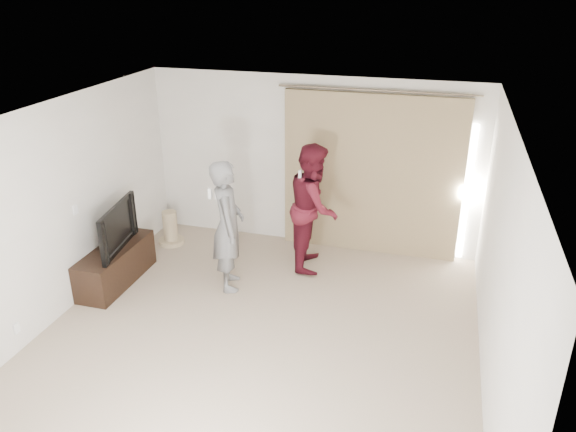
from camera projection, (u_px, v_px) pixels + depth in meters
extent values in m
plane|color=tan|center=(255.00, 340.00, 6.52)|extent=(5.50, 5.50, 0.00)
cube|color=silver|center=(313.00, 163.00, 8.42)|extent=(5.00, 0.04, 2.60)
cube|color=silver|center=(53.00, 215.00, 6.62)|extent=(0.04, 5.50, 2.60)
cube|color=white|center=(75.00, 210.00, 7.01)|extent=(0.02, 0.08, 0.12)
cube|color=white|center=(17.00, 328.00, 6.22)|extent=(0.02, 0.08, 0.12)
cube|color=white|center=(249.00, 120.00, 5.48)|extent=(5.00, 5.50, 0.01)
cube|color=tan|center=(371.00, 176.00, 8.18)|extent=(2.60, 0.10, 2.40)
cylinder|color=#6C604E|center=(377.00, 90.00, 7.68)|extent=(2.80, 0.03, 0.03)
cube|color=white|center=(467.00, 194.00, 7.93)|extent=(0.08, 0.04, 2.00)
cube|color=black|center=(116.00, 265.00, 7.65)|extent=(0.47, 1.35, 0.52)
imported|color=black|center=(111.00, 227.00, 7.42)|extent=(0.31, 1.10, 0.63)
cylinder|color=#C7AE89|center=(172.00, 241.00, 8.84)|extent=(0.40, 0.40, 0.07)
cylinder|color=#C7AE89|center=(170.00, 226.00, 8.74)|extent=(0.22, 0.22, 0.47)
imported|color=slate|center=(228.00, 226.00, 7.32)|extent=(0.63, 0.76, 1.78)
cube|color=white|center=(210.00, 193.00, 7.08)|extent=(0.04, 0.04, 0.14)
cube|color=white|center=(217.00, 196.00, 7.32)|extent=(0.05, 0.05, 0.09)
imported|color=#51111E|center=(314.00, 207.00, 7.87)|extent=(0.81, 0.97, 1.82)
cube|color=white|center=(300.00, 175.00, 7.63)|extent=(0.04, 0.04, 0.14)
cube|color=white|center=(304.00, 178.00, 7.87)|extent=(0.05, 0.05, 0.09)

